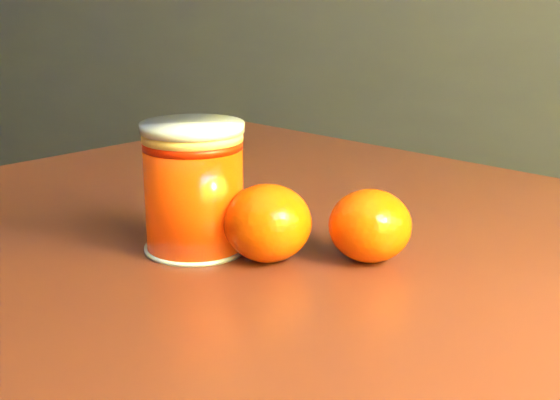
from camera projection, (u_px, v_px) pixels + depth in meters
The scene contains 5 objects.
kitchen_counter at pixel (307, 156), 2.05m from camera, with size 3.15×0.60×0.90m, color #434347.
table at pixel (363, 376), 0.59m from camera, with size 1.04×0.81×0.71m.
juice_glass at pixel (194, 188), 0.58m from camera, with size 0.08×0.08×0.10m.
orange_front at pixel (370, 226), 0.56m from camera, with size 0.06×0.06×0.05m, color #F24B04.
orange_back at pixel (268, 223), 0.56m from camera, with size 0.06×0.06×0.06m, color #F24B04.
Camera 1 is at (1.05, -0.25, 0.91)m, focal length 50.00 mm.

